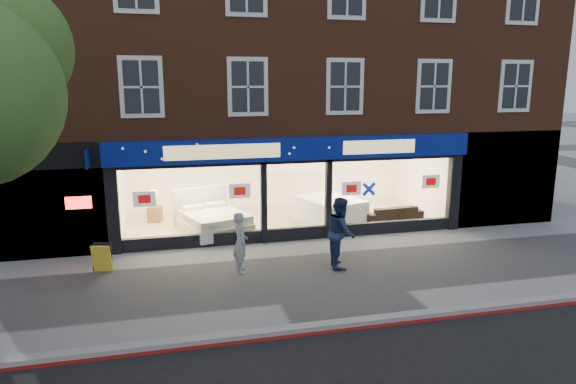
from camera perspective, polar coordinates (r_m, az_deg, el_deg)
name	(u,v)px	position (r m, az deg, el deg)	size (l,w,h in m)	color
ground	(325,274)	(13.70, 4.18, -9.05)	(120.00, 120.00, 0.00)	gray
kerb_line	(371,327)	(11.04, 9.24, -14.60)	(60.00, 0.10, 0.01)	#8C0A07
kerb_stone	(368,320)	(11.18, 8.84, -13.92)	(60.00, 0.25, 0.12)	gray
showroom_floor	(281,221)	(18.50, -0.77, -3.19)	(11.00, 4.50, 0.10)	tan
building	(270,33)	(19.56, -2.03, 17.21)	(19.00, 8.26, 10.30)	brown
display_bed	(213,220)	(17.13, -8.36, -3.14)	(2.55, 2.80, 1.31)	beige
bedside_table	(155,214)	(18.73, -14.56, -2.37)	(0.45, 0.45, 0.55)	brown
mattress_stack	(330,210)	(18.08, 4.72, -2.04)	(2.33, 2.61, 0.85)	silver
sofa	(392,214)	(18.39, 11.47, -2.39)	(2.09, 0.82, 0.61)	black
a_board	(102,258)	(14.54, -19.95, -6.88)	(0.51, 0.33, 0.78)	yellow
pedestrian_grey	(241,242)	(13.61, -5.30, -5.59)	(0.59, 0.39, 1.62)	#9A9DA1
pedestrian_blue	(341,232)	(13.98, 5.86, -4.46)	(0.94, 0.73, 1.93)	#1A2449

